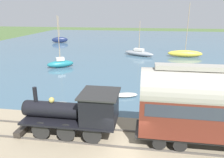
# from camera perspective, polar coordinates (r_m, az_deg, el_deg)

# --- Properties ---
(ground_plane) EXTENTS (200.00, 200.00, 0.00)m
(ground_plane) POSITION_cam_1_polar(r_m,az_deg,el_deg) (13.74, 3.67, -19.12)
(ground_plane) COLOR #476033
(harbor_water) EXTENTS (80.00, 80.00, 0.01)m
(harbor_water) POSITION_cam_1_polar(r_m,az_deg,el_deg) (55.55, 7.83, 8.81)
(harbor_water) COLOR #426075
(harbor_water) RESTS_ON ground
(rail_embankment) EXTENTS (5.74, 56.00, 0.68)m
(rail_embankment) POSITION_cam_1_polar(r_m,az_deg,el_deg) (14.19, 3.98, -16.41)
(rail_embankment) COLOR gray
(rail_embankment) RESTS_ON ground
(steam_locomotive) EXTENTS (2.43, 6.39, 2.99)m
(steam_locomotive) POSITION_cam_1_polar(r_m,az_deg,el_deg) (13.65, -8.15, -8.06)
(steam_locomotive) COLOR black
(steam_locomotive) RESTS_ON rail_embankment
(passenger_coach) EXTENTS (2.37, 9.06, 4.73)m
(passenger_coach) POSITION_cam_1_polar(r_m,az_deg,el_deg) (13.41, 26.35, -5.86)
(passenger_coach) COLOR black
(passenger_coach) RESTS_ON rail_embankment
(sailboat_yellow) EXTENTS (1.50, 6.17, 9.50)m
(sailboat_yellow) POSITION_cam_1_polar(r_m,az_deg,el_deg) (42.54, 18.52, 6.36)
(sailboat_yellow) COLOR gold
(sailboat_yellow) RESTS_ON harbor_water
(sailboat_teal) EXTENTS (3.23, 4.05, 7.52)m
(sailboat_teal) POSITION_cam_1_polar(r_m,az_deg,el_deg) (33.73, -13.33, 4.02)
(sailboat_teal) COLOR #1E707A
(sailboat_teal) RESTS_ON harbor_water
(sailboat_navy) EXTENTS (2.31, 4.31, 6.80)m
(sailboat_navy) POSITION_cam_1_polar(r_m,az_deg,el_deg) (60.62, -13.47, 9.95)
(sailboat_navy) COLOR #192347
(sailboat_navy) RESTS_ON harbor_water
(sailboat_gray) EXTENTS (4.06, 6.08, 6.40)m
(sailboat_gray) POSITION_cam_1_polar(r_m,az_deg,el_deg) (41.85, 7.03, 6.79)
(sailboat_gray) COLOR gray
(sailboat_gray) RESTS_ON harbor_water
(rowboat_off_pier) EXTENTS (1.56, 2.55, 0.37)m
(rowboat_off_pier) POSITION_cam_1_polar(r_m,az_deg,el_deg) (21.71, 3.55, -4.18)
(rowboat_off_pier) COLOR beige
(rowboat_off_pier) RESTS_ON harbor_water
(rowboat_mid_harbor) EXTENTS (1.39, 2.14, 0.30)m
(rowboat_mid_harbor) POSITION_cam_1_polar(r_m,az_deg,el_deg) (20.26, -13.80, -6.41)
(rowboat_mid_harbor) COLOR #B7B2A3
(rowboat_mid_harbor) RESTS_ON harbor_water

